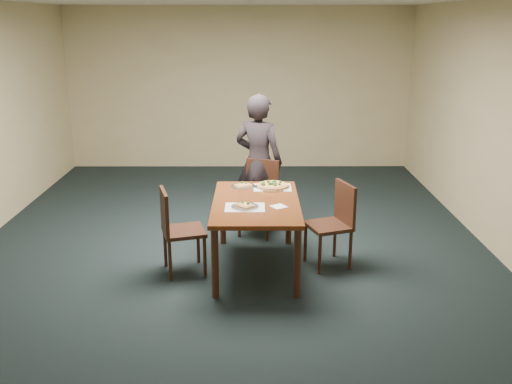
{
  "coord_description": "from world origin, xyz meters",
  "views": [
    {
      "loc": [
        0.27,
        -6.07,
        2.57
      ],
      "look_at": [
        0.29,
        -0.42,
        0.85
      ],
      "focal_mm": 40.0,
      "sensor_mm": 36.0,
      "label": 1
    }
  ],
  "objects_px": {
    "slice_plate_far": "(243,186)",
    "chair_left": "(176,226)",
    "chair_right": "(335,219)",
    "pizza_pan": "(272,185)",
    "dining_table": "(256,210)",
    "slice_plate_near": "(245,206)",
    "chair_far": "(260,192)",
    "diner": "(259,162)"
  },
  "relations": [
    {
      "from": "dining_table",
      "to": "chair_left",
      "type": "distance_m",
      "value": 0.85
    },
    {
      "from": "diner",
      "to": "slice_plate_near",
      "type": "height_order",
      "value": "diner"
    },
    {
      "from": "diner",
      "to": "slice_plate_far",
      "type": "relative_size",
      "value": 6.09
    },
    {
      "from": "dining_table",
      "to": "pizza_pan",
      "type": "xyz_separation_m",
      "value": [
        0.18,
        0.5,
        0.12
      ]
    },
    {
      "from": "chair_left",
      "to": "slice_plate_near",
      "type": "distance_m",
      "value": 0.76
    },
    {
      "from": "slice_plate_near",
      "to": "slice_plate_far",
      "type": "relative_size",
      "value": 1.0
    },
    {
      "from": "chair_far",
      "to": "chair_left",
      "type": "relative_size",
      "value": 1.0
    },
    {
      "from": "chair_right",
      "to": "slice_plate_near",
      "type": "distance_m",
      "value": 1.03
    },
    {
      "from": "diner",
      "to": "slice_plate_far",
      "type": "bearing_deg",
      "value": 100.79
    },
    {
      "from": "dining_table",
      "to": "pizza_pan",
      "type": "distance_m",
      "value": 0.55
    },
    {
      "from": "dining_table",
      "to": "slice_plate_near",
      "type": "distance_m",
      "value": 0.26
    },
    {
      "from": "chair_far",
      "to": "pizza_pan",
      "type": "bearing_deg",
      "value": -58.29
    },
    {
      "from": "chair_far",
      "to": "diner",
      "type": "relative_size",
      "value": 0.53
    },
    {
      "from": "dining_table",
      "to": "diner",
      "type": "bearing_deg",
      "value": 88.33
    },
    {
      "from": "pizza_pan",
      "to": "diner",
      "type": "bearing_deg",
      "value": 100.51
    },
    {
      "from": "pizza_pan",
      "to": "dining_table",
      "type": "bearing_deg",
      "value": -110.17
    },
    {
      "from": "diner",
      "to": "chair_left",
      "type": "bearing_deg",
      "value": 82.37
    },
    {
      "from": "chair_left",
      "to": "diner",
      "type": "xyz_separation_m",
      "value": [
        0.87,
        1.41,
        0.34
      ]
    },
    {
      "from": "slice_plate_far",
      "to": "chair_right",
      "type": "bearing_deg",
      "value": -24.2
    },
    {
      "from": "chair_far",
      "to": "slice_plate_near",
      "type": "distance_m",
      "value": 1.32
    },
    {
      "from": "slice_plate_far",
      "to": "chair_left",
      "type": "bearing_deg",
      "value": -136.82
    },
    {
      "from": "dining_table",
      "to": "slice_plate_near",
      "type": "xyz_separation_m",
      "value": [
        -0.11,
        -0.2,
        0.11
      ]
    },
    {
      "from": "slice_plate_far",
      "to": "chair_far",
      "type": "bearing_deg",
      "value": 70.75
    },
    {
      "from": "chair_right",
      "to": "pizza_pan",
      "type": "bearing_deg",
      "value": -141.73
    },
    {
      "from": "chair_right",
      "to": "slice_plate_far",
      "type": "height_order",
      "value": "chair_right"
    },
    {
      "from": "chair_far",
      "to": "slice_plate_near",
      "type": "relative_size",
      "value": 3.25
    },
    {
      "from": "chair_left",
      "to": "dining_table",
      "type": "bearing_deg",
      "value": -98.32
    },
    {
      "from": "dining_table",
      "to": "slice_plate_far",
      "type": "height_order",
      "value": "slice_plate_far"
    },
    {
      "from": "chair_left",
      "to": "diner",
      "type": "distance_m",
      "value": 1.69
    },
    {
      "from": "slice_plate_far",
      "to": "diner",
      "type": "bearing_deg",
      "value": 76.85
    },
    {
      "from": "chair_far",
      "to": "chair_left",
      "type": "bearing_deg",
      "value": -107.63
    },
    {
      "from": "chair_left",
      "to": "pizza_pan",
      "type": "height_order",
      "value": "chair_left"
    },
    {
      "from": "chair_right",
      "to": "slice_plate_far",
      "type": "bearing_deg",
      "value": -133.77
    },
    {
      "from": "chair_left",
      "to": "diner",
      "type": "height_order",
      "value": "diner"
    },
    {
      "from": "diner",
      "to": "pizza_pan",
      "type": "xyz_separation_m",
      "value": [
        0.15,
        -0.79,
        -0.08
      ]
    },
    {
      "from": "diner",
      "to": "pizza_pan",
      "type": "height_order",
      "value": "diner"
    },
    {
      "from": "slice_plate_near",
      "to": "slice_plate_far",
      "type": "xyz_separation_m",
      "value": [
        -0.03,
        0.73,
        -0.0
      ]
    },
    {
      "from": "diner",
      "to": "slice_plate_near",
      "type": "relative_size",
      "value": 6.09
    },
    {
      "from": "dining_table",
      "to": "pizza_pan",
      "type": "height_order",
      "value": "pizza_pan"
    },
    {
      "from": "chair_left",
      "to": "pizza_pan",
      "type": "relative_size",
      "value": 2.36
    },
    {
      "from": "slice_plate_far",
      "to": "pizza_pan",
      "type": "bearing_deg",
      "value": -4.84
    },
    {
      "from": "slice_plate_far",
      "to": "slice_plate_near",
      "type": "bearing_deg",
      "value": -87.78
    }
  ]
}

